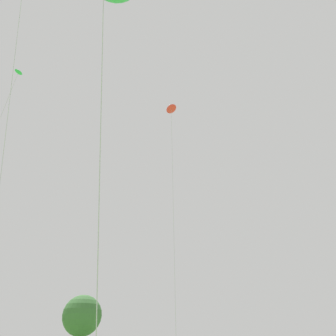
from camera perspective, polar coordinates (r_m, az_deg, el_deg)
name	(u,v)px	position (r m, az deg, el deg)	size (l,w,h in m)	color
small_kite_triangle_green	(12,88)	(24.88, -25.47, 12.45)	(0.64, 2.56, 18.62)	green
small_kite_stunt_black	(171,111)	(25.84, 0.58, 9.90)	(2.08, 2.08, 18.54)	red
tree_shrub_far	(82,316)	(55.94, -14.71, -23.61)	(5.87, 5.87, 9.88)	#513823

